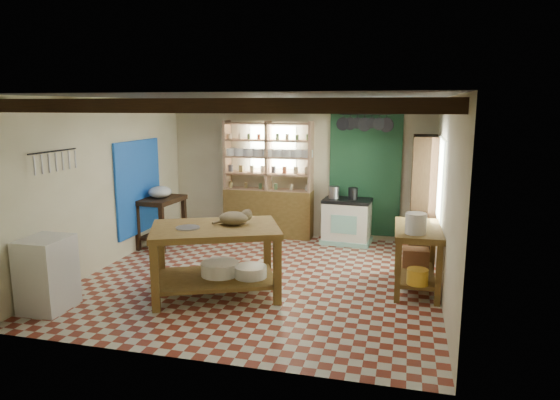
% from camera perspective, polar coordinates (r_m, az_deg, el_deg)
% --- Properties ---
extents(floor, '(5.00, 5.00, 0.02)m').
position_cam_1_polar(floor, '(7.42, -2.10, -8.87)').
color(floor, maroon).
rests_on(floor, ground).
extents(ceiling, '(5.00, 5.00, 0.02)m').
position_cam_1_polar(ceiling, '(6.99, -2.25, 11.71)').
color(ceiling, '#494A4E').
rests_on(ceiling, wall_back).
extents(wall_back, '(5.00, 0.04, 2.60)m').
position_cam_1_polar(wall_back, '(9.49, 2.15, 3.60)').
color(wall_back, beige).
rests_on(wall_back, floor).
extents(wall_front, '(5.00, 0.04, 2.60)m').
position_cam_1_polar(wall_front, '(4.80, -10.73, -3.70)').
color(wall_front, beige).
rests_on(wall_front, floor).
extents(wall_left, '(0.04, 5.00, 2.60)m').
position_cam_1_polar(wall_left, '(8.16, -19.26, 1.82)').
color(wall_left, beige).
rests_on(wall_left, floor).
extents(wall_right, '(0.04, 5.00, 2.60)m').
position_cam_1_polar(wall_right, '(6.82, 18.40, 0.22)').
color(wall_right, beige).
rests_on(wall_right, floor).
extents(ceiling_beams, '(5.00, 3.80, 0.15)m').
position_cam_1_polar(ceiling_beams, '(6.99, -2.24, 10.73)').
color(ceiling_beams, black).
rests_on(ceiling_beams, ceiling).
extents(blue_wall_patch, '(0.04, 1.40, 1.60)m').
position_cam_1_polar(blue_wall_patch, '(8.93, -15.84, 1.44)').
color(blue_wall_patch, blue).
rests_on(blue_wall_patch, wall_left).
extents(green_wall_patch, '(1.30, 0.04, 2.30)m').
position_cam_1_polar(green_wall_patch, '(9.28, 9.68, 2.98)').
color(green_wall_patch, '#1C472B').
rests_on(green_wall_patch, wall_back).
extents(window_back, '(0.90, 0.02, 0.80)m').
position_cam_1_polar(window_back, '(9.55, -0.81, 6.06)').
color(window_back, beige).
rests_on(window_back, wall_back).
extents(window_right, '(0.02, 1.30, 1.20)m').
position_cam_1_polar(window_right, '(7.79, 17.83, 2.25)').
color(window_right, beige).
rests_on(window_right, wall_right).
extents(utensil_rail, '(0.06, 0.90, 0.28)m').
position_cam_1_polar(utensil_rail, '(7.10, -24.43, 4.12)').
color(utensil_rail, black).
rests_on(utensil_rail, wall_left).
extents(pot_rack, '(0.86, 0.12, 0.36)m').
position_cam_1_polar(pot_rack, '(8.79, 9.63, 8.64)').
color(pot_rack, black).
rests_on(pot_rack, ceiling).
extents(shelving_unit, '(1.70, 0.34, 2.20)m').
position_cam_1_polar(shelving_unit, '(9.47, -1.36, 2.36)').
color(shelving_unit, tan).
rests_on(shelving_unit, floor).
extents(tall_rack, '(0.40, 0.86, 2.00)m').
position_cam_1_polar(tall_rack, '(8.63, 16.07, 0.45)').
color(tall_rack, black).
rests_on(tall_rack, floor).
extents(work_table, '(1.94, 1.65, 0.93)m').
position_cam_1_polar(work_table, '(6.70, -7.33, -6.87)').
color(work_table, brown).
rests_on(work_table, floor).
extents(stove, '(0.88, 0.63, 0.82)m').
position_cam_1_polar(stove, '(9.15, 7.64, -2.42)').
color(stove, silver).
rests_on(stove, floor).
extents(prep_table, '(0.66, 0.91, 0.88)m').
position_cam_1_polar(prep_table, '(9.13, -13.39, -2.46)').
color(prep_table, black).
rests_on(prep_table, floor).
extents(white_cabinet, '(0.52, 0.62, 0.91)m').
position_cam_1_polar(white_cabinet, '(6.80, -25.08, -7.65)').
color(white_cabinet, silver).
rests_on(white_cabinet, floor).
extents(right_counter, '(0.64, 1.23, 0.87)m').
position_cam_1_polar(right_counter, '(7.08, 15.34, -6.45)').
color(right_counter, brown).
rests_on(right_counter, floor).
extents(cat, '(0.50, 0.47, 0.18)m').
position_cam_1_polar(cat, '(6.61, -5.29, -2.09)').
color(cat, olive).
rests_on(cat, work_table).
extents(steel_tray, '(0.40, 0.40, 0.02)m').
position_cam_1_polar(steel_tray, '(6.52, -10.49, -3.13)').
color(steel_tray, '#AFAFB7').
rests_on(steel_tray, work_table).
extents(basin_large, '(0.66, 0.66, 0.18)m').
position_cam_1_polar(basin_large, '(6.79, -6.89, -7.78)').
color(basin_large, silver).
rests_on(basin_large, work_table).
extents(basin_small, '(0.56, 0.56, 0.15)m').
position_cam_1_polar(basin_small, '(6.67, -3.37, -8.16)').
color(basin_small, silver).
rests_on(basin_small, work_table).
extents(kettle_left, '(0.21, 0.21, 0.22)m').
position_cam_1_polar(kettle_left, '(9.09, 6.18, 0.89)').
color(kettle_left, '#AFAFB7').
rests_on(kettle_left, stove).
extents(kettle_right, '(0.18, 0.18, 0.21)m').
position_cam_1_polar(kettle_right, '(9.02, 8.34, 0.73)').
color(kettle_right, black).
rests_on(kettle_right, stove).
extents(enamel_bowl, '(0.44, 0.44, 0.21)m').
position_cam_1_polar(enamel_bowl, '(9.03, -13.54, 0.90)').
color(enamel_bowl, silver).
rests_on(enamel_bowl, prep_table).
extents(white_bucket, '(0.27, 0.27, 0.27)m').
position_cam_1_polar(white_bucket, '(6.59, 15.26, -2.60)').
color(white_bucket, silver).
rests_on(white_bucket, right_counter).
extents(wicker_basket, '(0.37, 0.30, 0.25)m').
position_cam_1_polar(wicker_basket, '(7.39, 15.23, -6.35)').
color(wicker_basket, '#9A603E').
rests_on(wicker_basket, right_counter).
extents(yellow_tub, '(0.28, 0.28, 0.20)m').
position_cam_1_polar(yellow_tub, '(6.69, 15.44, -8.43)').
color(yellow_tub, yellow).
rests_on(yellow_tub, right_counter).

